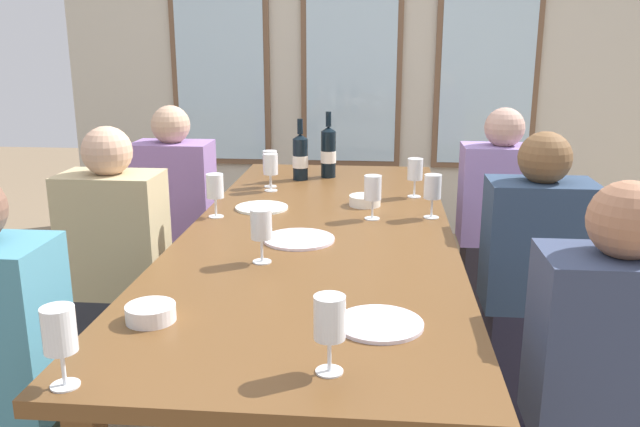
{
  "coord_description": "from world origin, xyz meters",
  "views": [
    {
      "loc": [
        0.22,
        -2.34,
        1.43
      ],
      "look_at": [
        0.0,
        0.03,
        0.79
      ],
      "focal_mm": 36.97,
      "sensor_mm": 36.0,
      "label": 1
    }
  ],
  "objects_px": {
    "white_plate_2": "(379,324)",
    "seated_person_0": "(176,221)",
    "wine_glass_6": "(261,227)",
    "wine_glass_7": "(433,188)",
    "tasting_bowl_0": "(365,201)",
    "white_plate_0": "(299,239)",
    "wine_glass_0": "(415,170)",
    "wine_glass_5": "(60,334)",
    "seated_person_1": "(497,226)",
    "wine_glass_1": "(271,166)",
    "seated_person_3": "(533,286)",
    "dining_table": "(319,245)",
    "wine_bottle_0": "(300,157)",
    "wine_bottle_1": "(328,152)",
    "seated_person_2": "(117,274)",
    "tasting_bowl_1": "(151,313)",
    "white_plate_1": "(262,208)",
    "seated_person_5": "(605,405)",
    "wine_glass_8": "(270,163)",
    "wine_glass_3": "(215,187)",
    "wine_glass_2": "(330,322)",
    "wine_glass_4": "(373,189)"
  },
  "relations": [
    {
      "from": "white_plate_1",
      "to": "wine_glass_7",
      "type": "xyz_separation_m",
      "value": [
        0.69,
        -0.08,
        0.12
      ]
    },
    {
      "from": "wine_bottle_1",
      "to": "seated_person_2",
      "type": "xyz_separation_m",
      "value": [
        -0.76,
        -0.91,
        -0.34
      ]
    },
    {
      "from": "wine_glass_7",
      "to": "wine_glass_8",
      "type": "xyz_separation_m",
      "value": [
        -0.73,
        0.49,
        -0.0
      ]
    },
    {
      "from": "dining_table",
      "to": "wine_glass_5",
      "type": "bearing_deg",
      "value": -109.11
    },
    {
      "from": "wine_bottle_1",
      "to": "seated_person_0",
      "type": "distance_m",
      "value": 0.85
    },
    {
      "from": "wine_bottle_0",
      "to": "wine_glass_2",
      "type": "height_order",
      "value": "wine_bottle_0"
    },
    {
      "from": "wine_glass_3",
      "to": "wine_glass_6",
      "type": "distance_m",
      "value": 0.59
    },
    {
      "from": "wine_glass_1",
      "to": "seated_person_1",
      "type": "bearing_deg",
      "value": 12.66
    },
    {
      "from": "white_plate_2",
      "to": "seated_person_0",
      "type": "height_order",
      "value": "seated_person_0"
    },
    {
      "from": "wine_glass_0",
      "to": "seated_person_3",
      "type": "relative_size",
      "value": 0.16
    },
    {
      "from": "white_plate_1",
      "to": "seated_person_5",
      "type": "bearing_deg",
      "value": -44.86
    },
    {
      "from": "white_plate_0",
      "to": "wine_bottle_0",
      "type": "distance_m",
      "value": 1.03
    },
    {
      "from": "wine_glass_8",
      "to": "seated_person_3",
      "type": "height_order",
      "value": "seated_person_3"
    },
    {
      "from": "white_plate_2",
      "to": "wine_bottle_1",
      "type": "relative_size",
      "value": 0.66
    },
    {
      "from": "tasting_bowl_1",
      "to": "wine_glass_2",
      "type": "xyz_separation_m",
      "value": [
        0.47,
        -0.22,
        0.1
      ]
    },
    {
      "from": "wine_bottle_1",
      "to": "wine_glass_0",
      "type": "bearing_deg",
      "value": -43.4
    },
    {
      "from": "wine_bottle_1",
      "to": "tasting_bowl_1",
      "type": "height_order",
      "value": "wine_bottle_1"
    },
    {
      "from": "wine_glass_5",
      "to": "wine_glass_6",
      "type": "relative_size",
      "value": 1.0
    },
    {
      "from": "wine_glass_6",
      "to": "seated_person_3",
      "type": "relative_size",
      "value": 0.16
    },
    {
      "from": "wine_glass_5",
      "to": "wine_bottle_1",
      "type": "bearing_deg",
      "value": 80.11
    },
    {
      "from": "wine_glass_7",
      "to": "seated_person_5",
      "type": "relative_size",
      "value": 0.16
    },
    {
      "from": "wine_glass_6",
      "to": "tasting_bowl_0",
      "type": "bearing_deg",
      "value": 68.05
    },
    {
      "from": "wine_glass_3",
      "to": "seated_person_0",
      "type": "distance_m",
      "value": 0.84
    },
    {
      "from": "wine_glass_0",
      "to": "wine_glass_5",
      "type": "relative_size",
      "value": 1.0
    },
    {
      "from": "wine_glass_3",
      "to": "tasting_bowl_1",
      "type": "bearing_deg",
      "value": -85.45
    },
    {
      "from": "wine_glass_1",
      "to": "seated_person_2",
      "type": "xyz_separation_m",
      "value": [
        -0.52,
        -0.58,
        -0.33
      ]
    },
    {
      "from": "wine_glass_7",
      "to": "seated_person_2",
      "type": "height_order",
      "value": "seated_person_2"
    },
    {
      "from": "seated_person_1",
      "to": "seated_person_5",
      "type": "xyz_separation_m",
      "value": [
        0.0,
        -1.64,
        0.0
      ]
    },
    {
      "from": "wine_glass_0",
      "to": "seated_person_3",
      "type": "height_order",
      "value": "seated_person_3"
    },
    {
      "from": "dining_table",
      "to": "wine_glass_8",
      "type": "relative_size",
      "value": 14.39
    },
    {
      "from": "wine_glass_7",
      "to": "seated_person_2",
      "type": "xyz_separation_m",
      "value": [
        -1.23,
        -0.17,
        -0.34
      ]
    },
    {
      "from": "white_plate_0",
      "to": "seated_person_3",
      "type": "relative_size",
      "value": 0.23
    },
    {
      "from": "tasting_bowl_0",
      "to": "seated_person_3",
      "type": "distance_m",
      "value": 0.76
    },
    {
      "from": "tasting_bowl_0",
      "to": "white_plate_0",
      "type": "bearing_deg",
      "value": -112.75
    },
    {
      "from": "seated_person_0",
      "to": "wine_glass_5",
      "type": "bearing_deg",
      "value": -78.76
    },
    {
      "from": "wine_glass_0",
      "to": "seated_person_5",
      "type": "xyz_separation_m",
      "value": [
        0.43,
        -1.34,
        -0.34
      ]
    },
    {
      "from": "dining_table",
      "to": "white_plate_1",
      "type": "xyz_separation_m",
      "value": [
        -0.27,
        0.27,
        0.07
      ]
    },
    {
      "from": "wine_glass_5",
      "to": "wine_glass_1",
      "type": "bearing_deg",
      "value": 85.82
    },
    {
      "from": "white_plate_0",
      "to": "tasting_bowl_0",
      "type": "xyz_separation_m",
      "value": [
        0.22,
        0.52,
        0.02
      ]
    },
    {
      "from": "wine_glass_6",
      "to": "wine_glass_7",
      "type": "bearing_deg",
      "value": 45.72
    },
    {
      "from": "seated_person_2",
      "to": "seated_person_5",
      "type": "xyz_separation_m",
      "value": [
        1.61,
        -0.82,
        0.0
      ]
    },
    {
      "from": "seated_person_0",
      "to": "seated_person_1",
      "type": "relative_size",
      "value": 1.0
    },
    {
      "from": "tasting_bowl_1",
      "to": "seated_person_3",
      "type": "relative_size",
      "value": 0.11
    },
    {
      "from": "wine_glass_0",
      "to": "wine_glass_5",
      "type": "distance_m",
      "value": 1.9
    },
    {
      "from": "wine_glass_4",
      "to": "seated_person_0",
      "type": "bearing_deg",
      "value": 147.45
    },
    {
      "from": "dining_table",
      "to": "wine_glass_7",
      "type": "height_order",
      "value": "wine_glass_7"
    },
    {
      "from": "wine_glass_2",
      "to": "seated_person_2",
      "type": "height_order",
      "value": "seated_person_2"
    },
    {
      "from": "seated_person_3",
      "to": "wine_bottle_0",
      "type": "bearing_deg",
      "value": 139.83
    },
    {
      "from": "white_plate_0",
      "to": "seated_person_0",
      "type": "bearing_deg",
      "value": 128.36
    },
    {
      "from": "seated_person_3",
      "to": "dining_table",
      "type": "bearing_deg",
      "value": -177.68
    }
  ]
}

